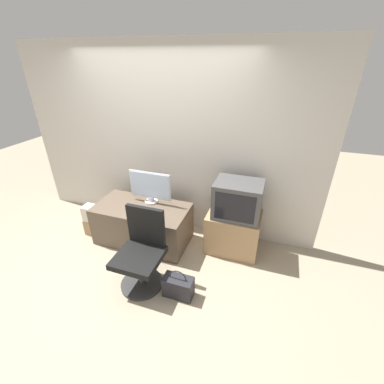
{
  "coord_description": "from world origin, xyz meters",
  "views": [
    {
      "loc": [
        1.49,
        -1.87,
        2.39
      ],
      "look_at": [
        0.54,
        0.95,
        0.81
      ],
      "focal_mm": 24.0,
      "sensor_mm": 36.0,
      "label": 1
    }
  ],
  "objects_px": {
    "handbag": "(178,286)",
    "keyboard": "(142,210)",
    "main_monitor": "(150,187)",
    "cardboard_box_lower": "(94,226)",
    "crt_tv": "(238,200)",
    "mouse": "(157,213)",
    "office_chair": "(142,254)"
  },
  "relations": [
    {
      "from": "main_monitor",
      "to": "keyboard",
      "type": "height_order",
      "value": "main_monitor"
    },
    {
      "from": "main_monitor",
      "to": "cardboard_box_lower",
      "type": "distance_m",
      "value": 1.13
    },
    {
      "from": "handbag",
      "to": "keyboard",
      "type": "bearing_deg",
      "value": 138.6
    },
    {
      "from": "mouse",
      "to": "handbag",
      "type": "height_order",
      "value": "mouse"
    },
    {
      "from": "keyboard",
      "to": "cardboard_box_lower",
      "type": "relative_size",
      "value": 1.32
    },
    {
      "from": "main_monitor",
      "to": "crt_tv",
      "type": "distance_m",
      "value": 1.2
    },
    {
      "from": "keyboard",
      "to": "office_chair",
      "type": "height_order",
      "value": "office_chair"
    },
    {
      "from": "mouse",
      "to": "cardboard_box_lower",
      "type": "relative_size",
      "value": 0.23
    },
    {
      "from": "keyboard",
      "to": "main_monitor",
      "type": "bearing_deg",
      "value": 85.81
    },
    {
      "from": "crt_tv",
      "to": "cardboard_box_lower",
      "type": "xyz_separation_m",
      "value": [
        -2.07,
        -0.3,
        -0.67
      ]
    },
    {
      "from": "main_monitor",
      "to": "mouse",
      "type": "xyz_separation_m",
      "value": [
        0.22,
        -0.26,
        -0.22
      ]
    },
    {
      "from": "keyboard",
      "to": "crt_tv",
      "type": "relative_size",
      "value": 0.55
    },
    {
      "from": "cardboard_box_lower",
      "to": "office_chair",
      "type": "bearing_deg",
      "value": -27.13
    },
    {
      "from": "crt_tv",
      "to": "mouse",
      "type": "bearing_deg",
      "value": -163.17
    },
    {
      "from": "mouse",
      "to": "office_chair",
      "type": "height_order",
      "value": "office_chair"
    },
    {
      "from": "keyboard",
      "to": "handbag",
      "type": "distance_m",
      "value": 1.13
    },
    {
      "from": "main_monitor",
      "to": "keyboard",
      "type": "distance_m",
      "value": 0.34
    },
    {
      "from": "main_monitor",
      "to": "handbag",
      "type": "bearing_deg",
      "value": -50.82
    },
    {
      "from": "keyboard",
      "to": "cardboard_box_lower",
      "type": "distance_m",
      "value": 0.96
    },
    {
      "from": "crt_tv",
      "to": "keyboard",
      "type": "bearing_deg",
      "value": -167.07
    },
    {
      "from": "main_monitor",
      "to": "office_chair",
      "type": "distance_m",
      "value": 0.99
    },
    {
      "from": "main_monitor",
      "to": "mouse",
      "type": "height_order",
      "value": "main_monitor"
    },
    {
      "from": "crt_tv",
      "to": "handbag",
      "type": "height_order",
      "value": "crt_tv"
    },
    {
      "from": "crt_tv",
      "to": "office_chair",
      "type": "bearing_deg",
      "value": -135.12
    },
    {
      "from": "mouse",
      "to": "crt_tv",
      "type": "bearing_deg",
      "value": 16.83
    },
    {
      "from": "mouse",
      "to": "office_chair",
      "type": "bearing_deg",
      "value": -82.62
    },
    {
      "from": "mouse",
      "to": "crt_tv",
      "type": "xyz_separation_m",
      "value": [
        0.98,
        0.3,
        0.23
      ]
    },
    {
      "from": "main_monitor",
      "to": "cardboard_box_lower",
      "type": "relative_size",
      "value": 2.51
    },
    {
      "from": "mouse",
      "to": "handbag",
      "type": "distance_m",
      "value": 0.97
    },
    {
      "from": "handbag",
      "to": "cardboard_box_lower",
      "type": "bearing_deg",
      "value": 157.8
    },
    {
      "from": "office_chair",
      "to": "keyboard",
      "type": "bearing_deg",
      "value": 117.07
    },
    {
      "from": "crt_tv",
      "to": "cardboard_box_lower",
      "type": "height_order",
      "value": "crt_tv"
    }
  ]
}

